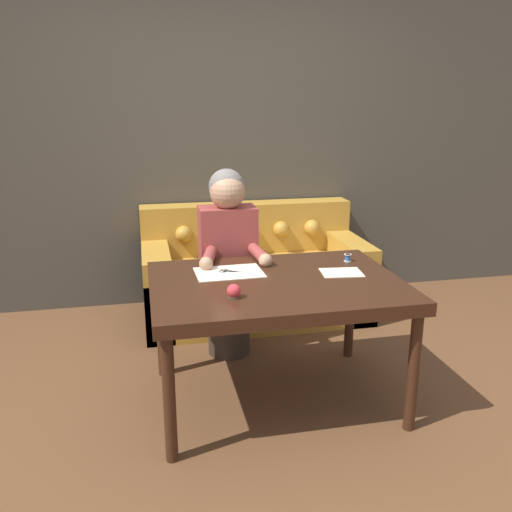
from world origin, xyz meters
TOP-DOWN VIEW (x-y plane):
  - ground_plane at (0.00, 0.00)m, footprint 16.00×16.00m
  - wall_back at (0.00, 1.83)m, footprint 8.00×0.06m
  - dining_table at (0.10, 0.07)m, footprint 1.35×0.98m
  - couch at (0.24, 1.39)m, footprint 1.72×0.88m
  - person at (-0.06, 0.71)m, footprint 0.43×0.56m
  - pattern_paper_main at (-0.13, 0.26)m, footprint 0.38×0.27m
  - pattern_paper_offcut at (0.49, 0.12)m, footprint 0.25×0.20m
  - scissors at (-0.11, 0.27)m, footprint 0.22×0.15m
  - thread_spool at (0.60, 0.33)m, footprint 0.04×0.04m
  - pin_cushion at (-0.17, -0.14)m, footprint 0.07×0.07m

SIDE VIEW (x-z plane):
  - ground_plane at x=0.00m, z-range 0.00..0.00m
  - couch at x=0.24m, z-range -0.12..0.73m
  - person at x=-0.06m, z-range 0.02..1.27m
  - dining_table at x=0.10m, z-range 0.29..1.01m
  - pattern_paper_main at x=-0.13m, z-range 0.72..0.72m
  - pattern_paper_offcut at x=0.49m, z-range 0.72..0.72m
  - scissors at x=-0.11m, z-range 0.72..0.73m
  - thread_spool at x=0.60m, z-range 0.72..0.77m
  - pin_cushion at x=-0.17m, z-range 0.72..0.79m
  - wall_back at x=0.00m, z-range 0.00..2.60m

